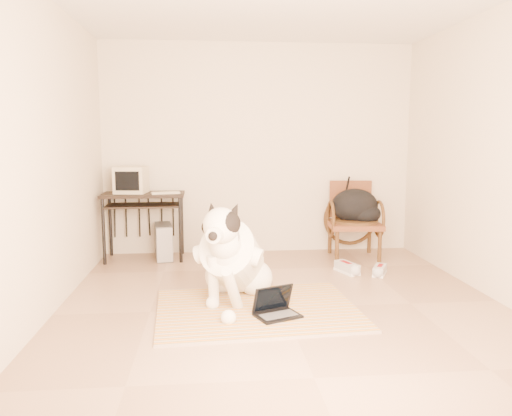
{
  "coord_description": "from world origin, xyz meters",
  "views": [
    {
      "loc": [
        -0.64,
        -4.24,
        1.51
      ],
      "look_at": [
        -0.22,
        0.33,
        0.85
      ],
      "focal_mm": 35.0,
      "sensor_mm": 36.0,
      "label": 1
    }
  ],
  "objects": [
    {
      "name": "floor",
      "position": [
        0.0,
        0.0,
        0.0
      ],
      "size": [
        4.5,
        4.5,
        0.0
      ],
      "primitive_type": "plane",
      "color": "#A07D62",
      "rests_on": "ground"
    },
    {
      "name": "backpack",
      "position": [
        1.19,
        1.81,
        0.64
      ],
      "size": [
        0.59,
        0.5,
        0.43
      ],
      "color": "black",
      "rests_on": "rattan_chair"
    },
    {
      "name": "sneaker_right",
      "position": [
        1.22,
        0.97,
        0.05
      ],
      "size": [
        0.24,
        0.31,
        0.1
      ],
      "color": "white",
      "rests_on": "floor"
    },
    {
      "name": "dog",
      "position": [
        -0.44,
        0.24,
        0.4
      ],
      "size": [
        0.73,
        1.37,
        1.0
      ],
      "color": "white",
      "rests_on": "rug"
    },
    {
      "name": "laptop",
      "position": [
        -0.1,
        -0.24,
        0.08
      ],
      "size": [
        0.43,
        0.37,
        0.25
      ],
      "color": "black",
      "rests_on": "rug"
    },
    {
      "name": "crt_monitor",
      "position": [
        -1.6,
        1.99,
        0.99
      ],
      "size": [
        0.4,
        0.39,
        0.32
      ],
      "color": "beige",
      "rests_on": "computer_desk"
    },
    {
      "name": "pc_tower",
      "position": [
        -1.22,
        1.93,
        0.22
      ],
      "size": [
        0.26,
        0.49,
        0.44
      ],
      "color": "#4B4B4D",
      "rests_on": "floor"
    },
    {
      "name": "desk_keyboard",
      "position": [
        -1.18,
        1.87,
        0.84
      ],
      "size": [
        0.36,
        0.2,
        0.02
      ],
      "primitive_type": "cube",
      "rotation": [
        0.0,
        0.0,
        0.22
      ],
      "color": "beige",
      "rests_on": "computer_desk"
    },
    {
      "name": "wall_right",
      "position": [
        2.0,
        0.0,
        1.35
      ],
      "size": [
        0.0,
        4.5,
        4.5
      ],
      "primitive_type": "plane",
      "rotation": [
        1.57,
        0.0,
        -1.57
      ],
      "color": "beige",
      "rests_on": "floor"
    },
    {
      "name": "wall_back",
      "position": [
        0.0,
        2.25,
        1.35
      ],
      "size": [
        4.5,
        0.0,
        4.5
      ],
      "primitive_type": "plane",
      "rotation": [
        1.57,
        0.0,
        0.0
      ],
      "color": "beige",
      "rests_on": "floor"
    },
    {
      "name": "wall_front",
      "position": [
        0.0,
        -2.25,
        1.35
      ],
      "size": [
        4.5,
        0.0,
        4.5
      ],
      "primitive_type": "plane",
      "rotation": [
        -1.57,
        0.0,
        0.0
      ],
      "color": "beige",
      "rests_on": "floor"
    },
    {
      "name": "computer_desk",
      "position": [
        -1.46,
        1.93,
        0.71
      ],
      "size": [
        1.0,
        0.57,
        0.82
      ],
      "color": "black",
      "rests_on": "floor"
    },
    {
      "name": "rug",
      "position": [
        -0.24,
        -0.06,
        0.01
      ],
      "size": [
        1.82,
        1.44,
        0.02
      ],
      "color": "orange",
      "rests_on": "floor"
    },
    {
      "name": "sneaker_left",
      "position": [
        0.88,
        1.08,
        0.05
      ],
      "size": [
        0.24,
        0.36,
        0.12
      ],
      "color": "white",
      "rests_on": "floor"
    },
    {
      "name": "wall_left",
      "position": [
        -2.0,
        0.0,
        1.35
      ],
      "size": [
        0.0,
        4.5,
        4.5
      ],
      "primitive_type": "plane",
      "rotation": [
        1.57,
        0.0,
        1.57
      ],
      "color": "beige",
      "rests_on": "floor"
    },
    {
      "name": "rattan_chair",
      "position": [
        1.16,
        1.82,
        0.48
      ],
      "size": [
        0.67,
        0.65,
        0.95
      ],
      "color": "brown",
      "rests_on": "floor"
    }
  ]
}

